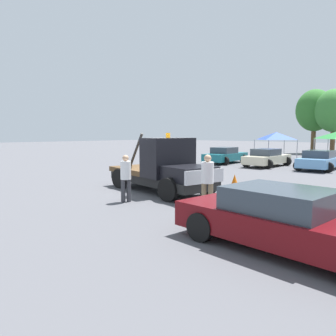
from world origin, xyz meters
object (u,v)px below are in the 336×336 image
object	(u,v)px
tow_truck	(164,170)
traffic_cone	(235,180)
person_near_truck	(207,178)
parked_car_cream	(267,158)
parked_car_teal	(225,155)
tree_right	(334,111)
person_at_hood	(126,175)
foreground_car	(288,221)
tree_left	(315,111)
parked_car_skyblue	(320,160)
canopy_tent_blue	(276,136)

from	to	relation	value
tow_truck	traffic_cone	bearing A→B (deg)	81.91
person_near_truck	traffic_cone	world-z (taller)	person_near_truck
person_near_truck	parked_car_cream	size ratio (longest dim) A/B	0.40
parked_car_cream	parked_car_teal	bearing A→B (deg)	88.69
tow_truck	person_near_truck	xyz separation A→B (m)	(3.18, -1.29, 0.08)
person_near_truck	tree_right	world-z (taller)	tree_right
person_at_hood	parked_car_cream	distance (m)	15.50
parked_car_teal	foreground_car	bearing A→B (deg)	-146.80
person_at_hood	tree_left	xyz separation A→B (m)	(-5.34, 33.63, 4.18)
person_near_truck	traffic_cone	size ratio (longest dim) A/B	3.30
tow_truck	parked_car_skyblue	world-z (taller)	tow_truck
person_at_hood	parked_car_cream	world-z (taller)	person_at_hood
foreground_car	person_at_hood	size ratio (longest dim) A/B	3.02
parked_car_teal	tree_left	xyz separation A→B (m)	(0.58, 18.21, 4.53)
person_at_hood	person_near_truck	bearing A→B (deg)	46.09
traffic_cone	canopy_tent_blue	bearing A→B (deg)	109.30
parked_car_skyblue	foreground_car	bearing A→B (deg)	-167.02
parked_car_cream	person_near_truck	bearing A→B (deg)	-160.43
person_near_truck	parked_car_teal	distance (m)	16.88
foreground_car	tow_truck	bearing A→B (deg)	159.11
tree_right	canopy_tent_blue	bearing A→B (deg)	-102.77
parked_car_cream	traffic_cone	xyz separation A→B (m)	(3.09, -9.44, -0.39)
foreground_car	parked_car_teal	xyz separation A→B (m)	(-12.29, 16.26, -0.00)
person_near_truck	person_at_hood	bearing A→B (deg)	86.27
tow_truck	parked_car_cream	size ratio (longest dim) A/B	1.31
tow_truck	tree_right	size ratio (longest dim) A/B	0.79
person_near_truck	canopy_tent_blue	world-z (taller)	canopy_tent_blue
parked_car_teal	traffic_cone	xyz separation A→B (m)	(6.82, -9.52, -0.39)
canopy_tent_blue	tree_right	size ratio (longest dim) A/B	0.41
foreground_car	person_near_truck	distance (m)	3.97
foreground_car	traffic_cone	bearing A→B (deg)	133.50
tow_truck	person_near_truck	bearing A→B (deg)	-11.75
person_at_hood	parked_car_teal	size ratio (longest dim) A/B	0.36
foreground_car	parked_car_teal	bearing A→B (deg)	131.49
tree_left	traffic_cone	bearing A→B (deg)	-77.33
foreground_car	canopy_tent_blue	distance (m)	26.40
person_near_truck	tree_left	world-z (taller)	tree_left
person_near_truck	parked_car_cream	world-z (taller)	person_near_truck
canopy_tent_blue	traffic_cone	distance (m)	18.13
tree_left	parked_car_teal	bearing A→B (deg)	-91.84
person_at_hood	canopy_tent_blue	xyz separation A→B (m)	(-5.06, 22.92, 1.22)
parked_car_teal	parked_car_skyblue	size ratio (longest dim) A/B	1.03
person_at_hood	foreground_car	bearing A→B (deg)	19.00
tree_left	tree_right	distance (m)	2.67
person_near_truck	tree_left	xyz separation A→B (m)	(-8.23, 32.60, 4.13)
tow_truck	foreground_car	distance (m)	7.38
canopy_tent_blue	tree_right	distance (m)	10.38
canopy_tent_blue	foreground_car	bearing A→B (deg)	-64.29
canopy_tent_blue	parked_car_cream	bearing A→B (deg)	-69.24
parked_car_cream	parked_car_skyblue	size ratio (longest dim) A/B	0.99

